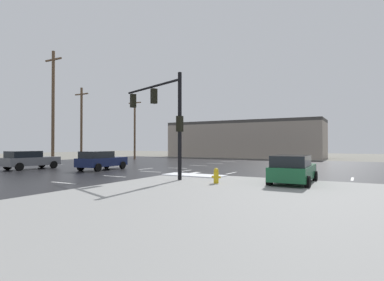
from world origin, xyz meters
TOP-DOWN VIEW (x-y plane):
  - ground_plane at (0.00, 0.00)m, footprint 120.00×120.00m
  - road_asphalt at (0.00, 0.00)m, footprint 44.00×44.00m
  - sidewalk_corner at (12.00, -12.00)m, footprint 18.00×18.00m
  - snow_strip_curbside at (5.00, -4.00)m, footprint 4.00×1.60m
  - lane_markings at (1.20, -1.38)m, footprint 36.15×36.15m
  - traffic_signal_mast at (3.87, -5.90)m, footprint 5.81×2.43m
  - fire_hydrant at (7.88, -6.85)m, footprint 0.48×0.26m
  - strip_building_background at (-3.28, 28.91)m, footprint 26.08×8.00m
  - sedan_green at (11.35, -4.76)m, footprint 2.08×4.57m
  - sedan_grey at (-10.64, -5.17)m, footprint 2.18×4.60m
  - sedan_navy at (-4.60, -2.75)m, footprint 2.25×4.63m
  - utility_pole_mid at (-10.58, -2.93)m, footprint 2.20×0.28m
  - utility_pole_far at (-15.60, 4.69)m, footprint 2.20×0.28m
  - utility_pole_distant at (-14.27, 13.17)m, footprint 2.20×0.28m

SIDE VIEW (x-z plane):
  - ground_plane at x=0.00m, z-range 0.00..0.00m
  - road_asphalt at x=0.00m, z-range 0.00..0.02m
  - lane_markings at x=1.20m, z-range 0.02..0.03m
  - sidewalk_corner at x=12.00m, z-range 0.00..0.14m
  - snow_strip_curbside at x=5.00m, z-range 0.14..0.20m
  - fire_hydrant at x=7.88m, z-range 0.14..0.93m
  - sedan_green at x=11.35m, z-range 0.06..1.64m
  - sedan_grey at x=-10.64m, z-range 0.06..1.64m
  - sedan_navy at x=-4.60m, z-range 0.06..1.64m
  - strip_building_background at x=-3.28m, z-range 0.00..6.13m
  - traffic_signal_mast at x=3.87m, z-range 1.20..7.35m
  - utility_pole_distant at x=-14.27m, z-range 0.21..9.25m
  - utility_pole_far at x=-15.60m, z-range 0.21..9.38m
  - utility_pole_mid at x=-10.58m, z-range 0.22..11.12m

